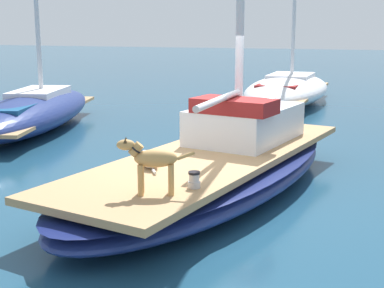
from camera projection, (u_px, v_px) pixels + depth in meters
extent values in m
plane|color=navy|center=(213.00, 192.00, 8.86)|extent=(120.00, 120.00, 0.00)
ellipsoid|color=navy|center=(213.00, 176.00, 8.80)|extent=(3.80, 7.54, 0.56)
ellipsoid|color=navy|center=(213.00, 165.00, 8.76)|extent=(3.82, 7.58, 0.08)
cube|color=tan|center=(213.00, 156.00, 8.73)|extent=(3.25, 6.89, 0.10)
cylinder|color=silver|center=(220.00, 99.00, 8.27)|extent=(0.10, 2.20, 0.10)
cube|color=silver|center=(246.00, 123.00, 9.66)|extent=(1.79, 2.42, 0.60)
cube|color=maroon|center=(234.00, 106.00, 8.86)|extent=(1.44, 0.94, 0.24)
ellipsoid|color=silver|center=(149.00, 159.00, 7.83)|extent=(0.55, 0.64, 0.22)
ellipsoid|color=silver|center=(145.00, 154.00, 8.18)|extent=(0.22, 0.24, 0.13)
cone|color=#504E4A|center=(142.00, 151.00, 8.16)|extent=(0.05, 0.05, 0.05)
cone|color=#504E4A|center=(148.00, 151.00, 8.18)|extent=(0.05, 0.05, 0.05)
cylinder|color=silver|center=(143.00, 162.00, 8.03)|extent=(0.15, 0.18, 0.06)
cylinder|color=silver|center=(151.00, 161.00, 8.06)|extent=(0.15, 0.18, 0.06)
cylinder|color=silver|center=(154.00, 172.00, 7.48)|extent=(0.13, 0.17, 0.04)
ellipsoid|color=tan|center=(156.00, 158.00, 6.48)|extent=(0.56, 0.39, 0.22)
cylinder|color=tan|center=(141.00, 181.00, 6.46)|extent=(0.07, 0.07, 0.38)
cylinder|color=tan|center=(141.00, 178.00, 6.59)|extent=(0.07, 0.07, 0.38)
cylinder|color=tan|center=(171.00, 180.00, 6.47)|extent=(0.07, 0.07, 0.38)
cylinder|color=tan|center=(171.00, 177.00, 6.60)|extent=(0.07, 0.07, 0.38)
cylinder|color=tan|center=(136.00, 149.00, 6.45)|extent=(0.21, 0.17, 0.19)
ellipsoid|color=tan|center=(126.00, 145.00, 6.43)|extent=(0.25, 0.20, 0.13)
cone|color=#45331C|center=(125.00, 141.00, 6.38)|extent=(0.05, 0.05, 0.06)
cone|color=#45331C|center=(126.00, 139.00, 6.46)|extent=(0.05, 0.05, 0.06)
torus|color=black|center=(136.00, 149.00, 6.45)|extent=(0.16, 0.17, 0.10)
cylinder|color=tan|center=(186.00, 156.00, 6.48)|extent=(0.22, 0.12, 0.12)
cylinder|color=#B7B7BC|center=(194.00, 185.00, 6.82)|extent=(0.16, 0.16, 0.08)
cylinder|color=#B7B7BC|center=(194.00, 178.00, 6.80)|extent=(0.13, 0.13, 0.10)
cylinder|color=black|center=(194.00, 173.00, 6.79)|extent=(0.15, 0.15, 0.03)
torus|color=beige|center=(149.00, 160.00, 8.16)|extent=(0.32, 0.32, 0.04)
ellipsoid|color=navy|center=(33.00, 112.00, 14.13)|extent=(3.89, 7.30, 0.93)
cube|color=tan|center=(33.00, 113.00, 14.13)|extent=(3.30, 6.51, 0.08)
cube|color=silver|center=(39.00, 99.00, 14.58)|extent=(1.66, 2.33, 0.52)
cube|color=navy|center=(14.00, 112.00, 12.89)|extent=(1.56, 2.30, 0.36)
cylinder|color=silver|center=(36.00, 2.00, 14.22)|extent=(0.12, 0.12, 5.65)
ellipsoid|color=white|center=(288.00, 90.00, 18.93)|extent=(2.63, 7.04, 0.98)
cube|color=tan|center=(288.00, 91.00, 18.94)|extent=(2.11, 6.34, 0.08)
cube|color=silver|center=(291.00, 81.00, 19.36)|extent=(1.43, 2.12, 0.52)
cube|color=maroon|center=(281.00, 88.00, 17.77)|extent=(1.30, 2.12, 0.36)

